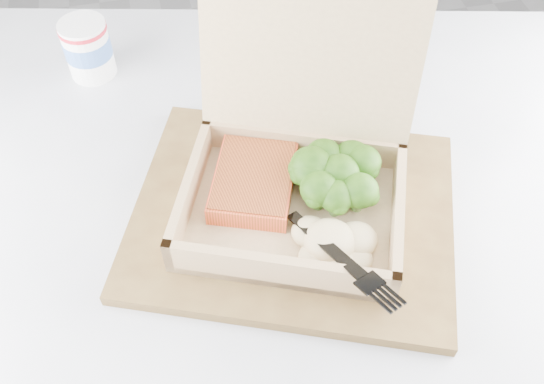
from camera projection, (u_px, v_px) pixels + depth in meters
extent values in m
cylinder|color=black|center=(269.00, 376.00, 0.99)|extent=(0.09, 0.09, 0.73)
cube|color=silver|center=(268.00, 246.00, 0.69)|extent=(1.05, 1.05, 0.03)
cube|color=brown|center=(293.00, 214.00, 0.69)|extent=(0.44, 0.40, 0.02)
cube|color=tan|center=(291.00, 214.00, 0.68)|extent=(0.29, 0.26, 0.01)
cube|color=#A5845B|center=(190.00, 191.00, 0.67)|extent=(0.08, 0.17, 0.05)
cube|color=#A5845B|center=(397.00, 218.00, 0.65)|extent=(0.08, 0.17, 0.05)
cube|color=#A5845B|center=(279.00, 272.00, 0.61)|extent=(0.22, 0.10, 0.05)
cube|color=#A5845B|center=(302.00, 147.00, 0.72)|extent=(0.22, 0.10, 0.05)
cube|color=tan|center=(309.00, 61.00, 0.65)|extent=(0.24, 0.14, 0.18)
cube|color=#F3512F|center=(254.00, 182.00, 0.69)|extent=(0.12, 0.14, 0.02)
ellipsoid|color=beige|center=(330.00, 241.00, 0.63)|extent=(0.09, 0.08, 0.03)
cube|color=black|center=(291.00, 205.00, 0.65)|extent=(0.06, 0.11, 0.03)
cube|color=black|center=(342.00, 263.00, 0.60)|extent=(0.04, 0.06, 0.01)
cylinder|color=white|center=(88.00, 49.00, 0.83)|extent=(0.06, 0.06, 0.08)
cylinder|color=#3E67B1|center=(87.00, 46.00, 0.83)|extent=(0.06, 0.06, 0.03)
cylinder|color=red|center=(82.00, 28.00, 0.80)|extent=(0.07, 0.07, 0.01)
cube|color=white|center=(318.00, 106.00, 0.82)|extent=(0.11, 0.16, 0.00)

